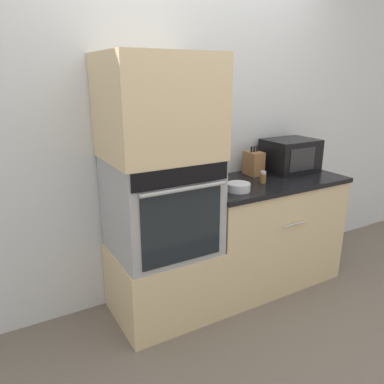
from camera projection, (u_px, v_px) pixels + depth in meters
ground_plane at (225, 319)px, 2.64m from camera, size 12.00×12.00×0.00m
wall_back at (182, 130)px, 2.78m from camera, size 8.00×0.05×2.50m
oven_cabinet_base at (163, 281)px, 2.65m from camera, size 0.68×0.60×0.50m
wall_oven at (161, 205)px, 2.48m from camera, size 0.65×0.64×0.64m
oven_cabinet_upper at (158, 107)px, 2.29m from camera, size 0.68×0.60×0.63m
counter_unit at (265, 230)px, 3.03m from camera, size 1.19×0.63×0.87m
microwave at (290, 155)px, 3.09m from camera, size 0.42×0.33×0.27m
knife_block at (254, 163)px, 2.99m from camera, size 0.11×0.15×0.23m
bowl at (239, 187)px, 2.59m from camera, size 0.17×0.17×0.06m
condiment_jar_near at (210, 181)px, 2.70m from camera, size 0.04×0.04×0.08m
condiment_jar_mid at (224, 179)px, 2.73m from camera, size 0.06×0.06×0.09m
condiment_jar_far at (263, 177)px, 2.78m from camera, size 0.04×0.04×0.09m
condiment_jar_back at (215, 172)px, 2.92m from camera, size 0.04×0.04×0.10m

